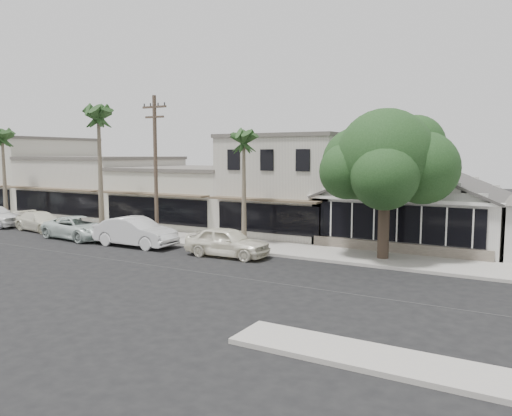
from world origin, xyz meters
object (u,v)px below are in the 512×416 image
Objects in this scene: utility_pole at (156,165)px; car_1 at (135,232)px; car_0 at (227,242)px; shade_tree at (385,161)px; car_2 at (79,228)px; car_3 at (41,221)px.

utility_pole reaches higher than car_1.
utility_pole reaches higher than car_0.
utility_pole reaches higher than shade_tree.
car_2 is at bearing -162.48° from utility_pole.
car_0 is (6.22, -1.55, -3.99)m from utility_pole.
car_1 is at bearing -86.25° from car_2.
car_1 is (-6.38, -0.19, 0.07)m from car_0.
car_2 is 5.10m from car_3.
car_2 is (-11.38, -0.08, -0.07)m from car_0.
utility_pole is 1.16× the size of shade_tree.
car_1 is at bearing -165.94° from shade_tree.
shade_tree reaches higher than car_3.
utility_pole is at bearing -79.79° from car_3.
utility_pole is 13.80m from shade_tree.
car_0 is 6.38m from car_1.
car_3 is at bearing 82.17° from car_1.
car_1 is 5.00m from car_2.
car_0 is at bearing -84.63° from car_2.
utility_pole is 4.29m from car_1.
utility_pole reaches higher than car_3.
utility_pole is at bearing -172.78° from shade_tree.
utility_pole is 6.77m from car_2.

